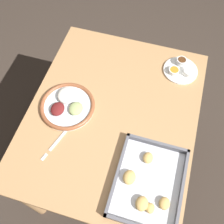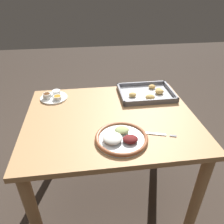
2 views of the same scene
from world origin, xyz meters
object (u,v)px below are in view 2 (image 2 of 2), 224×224
fork (152,134)px  baking_tray (147,93)px  dinner_plate (121,138)px  saucer_plate (54,96)px

fork → baking_tray: baking_tray is taller
dinner_plate → baking_tray: 0.52m
dinner_plate → fork: bearing=9.6°
fork → baking_tray: (0.09, 0.42, 0.01)m
fork → saucer_plate: saucer_plate is taller
dinner_plate → saucer_plate: dinner_plate is taller
saucer_plate → baking_tray: size_ratio=0.49×
dinner_plate → fork: 0.17m
saucer_plate → dinner_plate: bearing=-52.9°
fork → baking_tray: 0.43m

